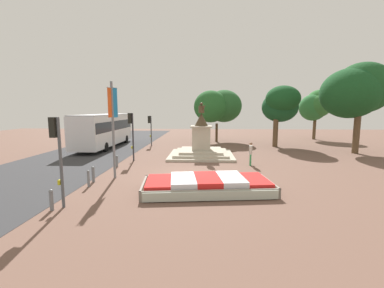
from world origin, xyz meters
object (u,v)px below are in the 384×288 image
Objects in this scene: traffic_light_mid_block at (131,128)px; kerb_bollard_mid_b at (93,174)px; banner_pole at (113,124)px; kerb_bollard_mid_a at (88,178)px; pedestrian_with_handbag at (251,152)px; traffic_light_far_corner at (150,125)px; kerb_bollard_south at (51,199)px; flower_planter at (208,185)px; traffic_light_near_crossing at (57,146)px; city_bus at (104,128)px; kerb_bollard_north at (117,161)px; statue_monument at (201,146)px.

traffic_light_mid_block is 4.14× the size of kerb_bollard_mid_b.
kerb_bollard_mid_a is at bearing -111.71° from banner_pole.
pedestrian_with_handbag reaches higher than kerb_bollard_mid_b.
traffic_light_far_corner is at bearing 93.11° from banner_pole.
pedestrian_with_handbag is 1.96× the size of kerb_bollard_south.
traffic_light_far_corner reaches higher than kerb_bollard_south.
flower_planter is 6.80m from traffic_light_near_crossing.
city_bus is 17.80m from kerb_bollard_south.
pedestrian_with_handbag is 2.08× the size of kerb_bollard_north.
traffic_light_near_crossing reaches higher than kerb_bollard_south.
traffic_light_mid_block is 1.13× the size of traffic_light_far_corner.
traffic_light_mid_block is at bearing -157.48° from statue_monument.
traffic_light_mid_block reaches higher than kerb_bollard_south.
traffic_light_mid_block reaches higher than flower_planter.
traffic_light_near_crossing reaches higher than flower_planter.
pedestrian_with_handbag is 1.89× the size of kerb_bollard_mid_a.
flower_planter is at bearing -12.15° from kerb_bollard_mid_b.
statue_monument is 13.27m from traffic_light_near_crossing.
traffic_light_near_crossing reaches higher than kerb_bollard_north.
city_bus is 12.48× the size of kerb_bollard_mid_a.
statue_monument is 0.49× the size of city_bus.
kerb_bollard_mid_a is (4.58, -14.03, -1.53)m from city_bus.
banner_pole is at bearing -85.63° from traffic_light_mid_block.
statue_monument is at bearing -48.18° from traffic_light_far_corner.
kerb_bollard_mid_a is at bearing -81.53° from kerb_bollard_mid_b.
kerb_bollard_south is at bearing -89.69° from kerb_bollard_north.
statue_monument reaches higher than kerb_bollard_north.
pedestrian_with_handbag is (9.27, -9.92, -1.33)m from traffic_light_far_corner.
city_bus is at bearing 105.60° from traffic_light_near_crossing.
flower_planter is 18.10m from city_bus.
kerb_bollard_mid_a is at bearing -89.99° from traffic_light_far_corner.
traffic_light_mid_block is 0.67× the size of banner_pole.
kerb_bollard_south is (-5.78, -12.26, -0.40)m from statue_monument.
city_bus is at bearing 154.56° from statue_monument.
kerb_bollard_south reaches higher than kerb_bollard_north.
kerb_bollard_mid_b is at bearing -131.60° from banner_pole.
pedestrian_with_handbag is (13.85, -8.43, -1.05)m from city_bus.
traffic_light_far_corner is at bearing 89.42° from kerb_bollard_north.
kerb_bollard_north is (-5.83, -4.44, -0.43)m from statue_monument.
city_bus is 12.88× the size of kerb_bollard_south.
traffic_light_far_corner reaches higher than pedestrian_with_handbag.
kerb_bollard_north is at bearing 91.74° from traffic_light_near_crossing.
statue_monument is (-0.41, 9.60, 0.54)m from flower_planter.
kerb_bollard_south is (-6.19, -2.66, 0.13)m from flower_planter.
city_bus is 14.84m from kerb_bollard_mid_a.
flower_planter is 6.87m from pedestrian_with_handbag.
traffic_light_mid_block is 8.62m from traffic_light_far_corner.
traffic_light_mid_block is 2.20× the size of pedestrian_with_handbag.
banner_pole reaches higher than kerb_bollard_south.
banner_pole reaches higher than flower_planter.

